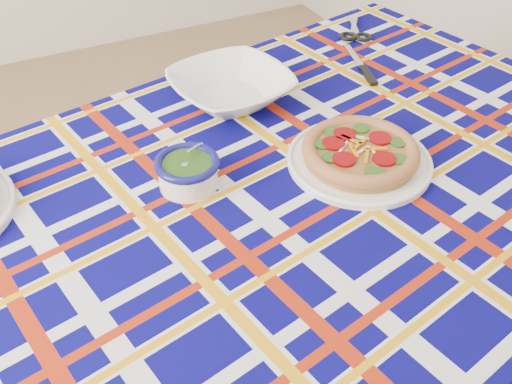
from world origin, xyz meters
name	(u,v)px	position (x,y,z in m)	size (l,w,h in m)	color
floor	(92,309)	(0.00, 0.00, 0.00)	(4.00, 4.00, 0.00)	olive
dining_table	(281,216)	(0.41, -0.57, 0.73)	(1.91, 1.41, 0.81)	brown
tablecloth	(282,207)	(0.41, -0.57, 0.76)	(1.76, 1.12, 0.11)	#060557
main_focaccia_plate	(360,152)	(0.59, -0.58, 0.85)	(0.32, 0.32, 0.06)	olive
pesto_bowl	(188,170)	(0.24, -0.48, 0.86)	(0.13, 0.13, 0.08)	#1A390F
serving_bowl	(231,88)	(0.46, -0.21, 0.85)	(0.29, 0.29, 0.07)	white
table_knife	(355,56)	(0.86, -0.16, 0.82)	(0.26, 0.02, 0.01)	silver
kitchen_scissors	(354,25)	(0.98, 0.01, 0.83)	(0.22, 0.10, 0.02)	silver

